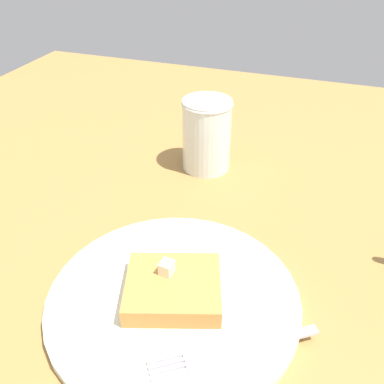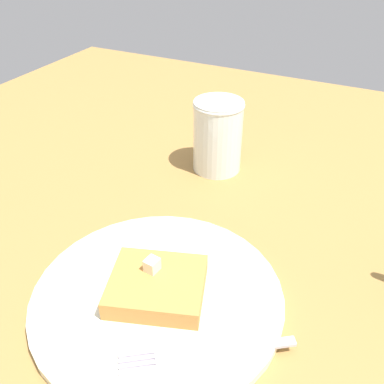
# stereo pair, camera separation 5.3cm
# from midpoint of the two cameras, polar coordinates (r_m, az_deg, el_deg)

# --- Properties ---
(table_surface) EXTENTS (1.27, 1.27, 0.02)m
(table_surface) POSITION_cam_midpoint_polar(r_m,az_deg,el_deg) (0.52, -1.74, -8.46)
(table_surface) COLOR olive
(table_surface) RESTS_ON ground
(plate) EXTENTS (0.26, 0.26, 0.01)m
(plate) POSITION_cam_midpoint_polar(r_m,az_deg,el_deg) (0.46, -6.28, -14.03)
(plate) COLOR silver
(plate) RESTS_ON table_surface
(toast_slice_center) EXTENTS (0.12, 0.11, 0.02)m
(toast_slice_center) POSITION_cam_midpoint_polar(r_m,az_deg,el_deg) (0.44, -6.40, -12.70)
(toast_slice_center) COLOR #BF803B
(toast_slice_center) RESTS_ON plate
(butter_pat_primary) EXTENTS (0.01, 0.02, 0.01)m
(butter_pat_primary) POSITION_cam_midpoint_polar(r_m,az_deg,el_deg) (0.44, -6.91, -10.14)
(butter_pat_primary) COLOR #F7ECC9
(butter_pat_primary) RESTS_ON toast_slice_center
(fork) EXTENTS (0.14, 0.10, 0.00)m
(fork) POSITION_cam_midpoint_polar(r_m,az_deg,el_deg) (0.41, 0.52, -20.76)
(fork) COLOR silver
(fork) RESTS_ON plate
(syrup_jar) EXTENTS (0.07, 0.07, 0.11)m
(syrup_jar) POSITION_cam_midpoint_polar(r_m,az_deg,el_deg) (0.65, -0.42, 7.13)
(syrup_jar) COLOR #4B1B0D
(syrup_jar) RESTS_ON table_surface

